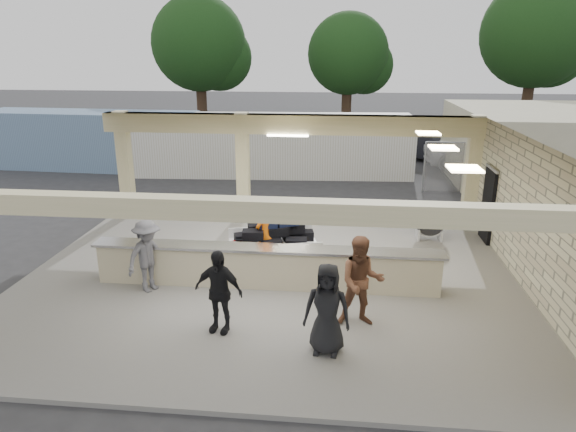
# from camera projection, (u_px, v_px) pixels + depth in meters

# --- Properties ---
(ground) EXTENTS (120.00, 120.00, 0.00)m
(ground) POSITION_uv_depth(u_px,v_px,m) (269.00, 280.00, 12.68)
(ground) COLOR #2A2A2D
(ground) RESTS_ON ground
(pavilion) EXTENTS (12.01, 10.00, 3.55)m
(pavilion) POSITION_uv_depth(u_px,v_px,m) (281.00, 221.00, 12.87)
(pavilion) COLOR slate
(pavilion) RESTS_ON ground
(baggage_counter) EXTENTS (8.20, 0.58, 0.98)m
(baggage_counter) POSITION_uv_depth(u_px,v_px,m) (266.00, 267.00, 12.02)
(baggage_counter) COLOR #BBAE8B
(baggage_counter) RESTS_ON pavilion
(luggage_cart) EXTENTS (2.52, 1.90, 1.31)m
(luggage_cart) POSITION_uv_depth(u_px,v_px,m) (273.00, 240.00, 13.06)
(luggage_cart) COLOR silver
(luggage_cart) RESTS_ON pavilion
(drum_fan) EXTENTS (0.99, 0.54, 1.08)m
(drum_fan) POSITION_uv_depth(u_px,v_px,m) (430.00, 220.00, 15.01)
(drum_fan) COLOR silver
(drum_fan) RESTS_ON pavilion
(baggage_handler) EXTENTS (0.67, 0.77, 1.84)m
(baggage_handler) POSITION_uv_depth(u_px,v_px,m) (266.00, 234.00, 12.88)
(baggage_handler) COLOR orange
(baggage_handler) RESTS_ON pavilion
(passenger_a) EXTENTS (0.94, 0.47, 1.88)m
(passenger_a) POSITION_uv_depth(u_px,v_px,m) (361.00, 281.00, 10.20)
(passenger_a) COLOR brown
(passenger_a) RESTS_ON pavilion
(passenger_b) EXTENTS (1.05, 0.57, 1.70)m
(passenger_b) POSITION_uv_depth(u_px,v_px,m) (218.00, 291.00, 9.98)
(passenger_b) COLOR black
(passenger_b) RESTS_ON pavilion
(passenger_c) EXTENTS (0.93, 1.14, 1.71)m
(passenger_c) POSITION_uv_depth(u_px,v_px,m) (148.00, 256.00, 11.69)
(passenger_c) COLOR #525157
(passenger_c) RESTS_ON pavilion
(passenger_d) EXTENTS (0.88, 0.44, 1.74)m
(passenger_d) POSITION_uv_depth(u_px,v_px,m) (327.00, 309.00, 9.26)
(passenger_d) COLOR black
(passenger_d) RESTS_ON pavilion
(car_white_a) EXTENTS (5.20, 2.69, 1.45)m
(car_white_a) POSITION_uv_depth(u_px,v_px,m) (480.00, 152.00, 24.74)
(car_white_a) COLOR white
(car_white_a) RESTS_ON ground
(car_dark) EXTENTS (4.48, 4.19, 1.51)m
(car_dark) POSITION_uv_depth(u_px,v_px,m) (431.00, 146.00, 26.16)
(car_dark) COLOR black
(car_dark) RESTS_ON ground
(container_white) EXTENTS (12.46, 3.10, 2.68)m
(container_white) POSITION_uv_depth(u_px,v_px,m) (274.00, 145.00, 23.22)
(container_white) COLOR silver
(container_white) RESTS_ON ground
(container_blue) EXTENTS (10.40, 2.96, 2.68)m
(container_blue) POSITION_uv_depth(u_px,v_px,m) (89.00, 140.00, 24.52)
(container_blue) COLOR #6888A6
(container_blue) RESTS_ON ground
(tree_left) EXTENTS (6.60, 6.30, 9.00)m
(tree_left) POSITION_uv_depth(u_px,v_px,m) (204.00, 48.00, 34.57)
(tree_left) COLOR #382619
(tree_left) RESTS_ON ground
(tree_mid) EXTENTS (6.00, 5.60, 8.00)m
(tree_mid) POSITION_uv_depth(u_px,v_px,m) (353.00, 57.00, 35.68)
(tree_mid) COLOR #382619
(tree_mid) RESTS_ON ground
(tree_right) EXTENTS (7.20, 7.00, 10.00)m
(tree_right) POSITION_uv_depth(u_px,v_px,m) (540.00, 37.00, 33.19)
(tree_right) COLOR #382619
(tree_right) RESTS_ON ground
(adjacent_building) EXTENTS (6.00, 8.00, 3.20)m
(adjacent_building) POSITION_uv_depth(u_px,v_px,m) (535.00, 149.00, 20.73)
(adjacent_building) COLOR beige
(adjacent_building) RESTS_ON ground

